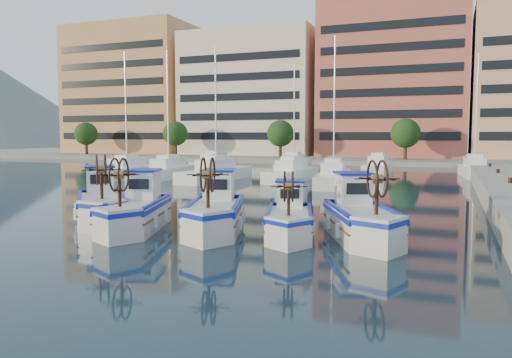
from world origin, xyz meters
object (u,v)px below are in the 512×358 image
fishing_boat_a (101,202)px  fishing_boat_e (360,216)px  fishing_boat_c (216,210)px  fishing_boat_d (289,217)px  fishing_boat_b (136,209)px

fishing_boat_a → fishing_boat_e: (11.70, 0.32, -0.01)m
fishing_boat_c → fishing_boat_d: bearing=-14.6°
fishing_boat_e → fishing_boat_a: bearing=157.7°
fishing_boat_b → fishing_boat_e: size_ratio=0.99×
fishing_boat_c → fishing_boat_e: 5.78m
fishing_boat_b → fishing_boat_d: (6.34, 1.04, -0.11)m
fishing_boat_b → fishing_boat_e: 9.12m
fishing_boat_d → fishing_boat_b: bearing=173.0°
fishing_boat_d → fishing_boat_e: bearing=-7.4°
fishing_boat_b → fishing_boat_d: fishing_boat_b is taller
fishing_boat_a → fishing_boat_d: size_ratio=1.13×
fishing_boat_a → fishing_boat_b: size_ratio=0.98×
fishing_boat_a → fishing_boat_b: 2.93m
fishing_boat_c → fishing_boat_e: (5.74, 0.64, -0.01)m
fishing_boat_a → fishing_boat_e: size_ratio=0.97×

